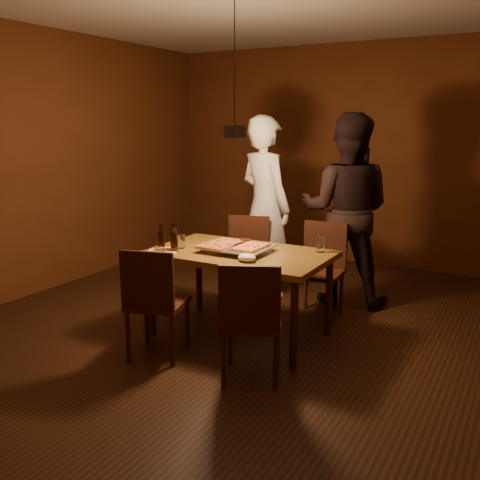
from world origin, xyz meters
The scene contains 19 objects.
room_shell centered at (0.00, 0.00, 1.40)m, with size 6.00×6.00×6.00m.
dining_table centered at (0.02, 0.05, 0.68)m, with size 1.50×0.90×0.75m.
chair_far_left centered at (-0.33, 0.81, 0.54)m, with size 0.52×0.52×0.49m.
chair_far_right centered at (0.44, 0.88, 0.54)m, with size 0.45×0.45×0.49m.
chair_near_left centered at (-0.32, -0.70, 0.54)m, with size 0.52×0.52×0.49m.
chair_near_right centered at (0.52, -0.68, 0.54)m, with size 0.55×0.55×0.49m.
pizza_tray centered at (0.00, 0.03, 0.77)m, with size 0.55×0.45×0.05m, color silver.
pizza_meat centered at (-0.15, 0.02, 0.81)m, with size 0.26×0.42×0.02m, color maroon.
pizza_cheese centered at (0.13, 0.04, 0.81)m, with size 0.21×0.33×0.02m, color gold.
spatula centered at (-0.01, 0.05, 0.81)m, with size 0.09×0.24×0.04m, color silver, non-canonical shape.
beer_bottle_a centered at (-0.61, -0.21, 0.86)m, with size 0.06×0.06×0.22m.
beer_bottle_b centered at (-0.45, -0.25, 0.87)m, with size 0.06×0.06×0.24m.
water_glass_left centered at (-0.50, -0.09, 0.81)m, with size 0.08×0.08×0.12m, color silver.
water_glass_right centered at (0.62, 0.37, 0.82)m, with size 0.07×0.07×0.15m, color silver.
plate_slice centered at (-0.54, -0.28, 0.76)m, with size 0.25×0.25×0.03m.
napkin centered at (0.23, -0.21, 0.78)m, with size 0.15×0.11×0.06m, color white.
diner_white centered at (-0.32, 1.20, 0.95)m, with size 0.69×0.45×1.89m, color silver.
diner_dark centered at (0.51, 1.34, 0.96)m, with size 0.93×0.72×1.91m, color black.
pendant_lamp centered at (0.00, 0.00, 1.76)m, with size 0.18×0.18×1.10m.
Camera 1 is at (2.17, -3.78, 1.82)m, focal length 40.00 mm.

